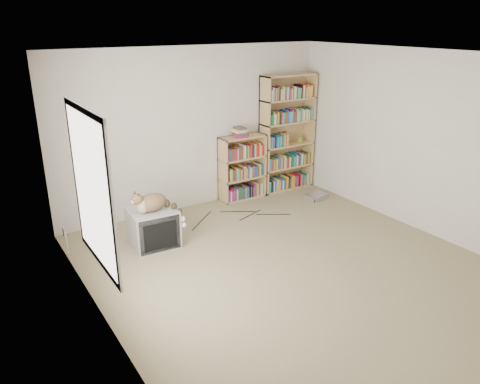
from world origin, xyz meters
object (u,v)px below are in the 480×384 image
crt_tv (153,228)px  cat (156,205)px  dvd_player (316,197)px  bookcase_short (242,170)px  bookcase_tall (286,136)px

crt_tv → cat: (0.04, -0.07, 0.34)m
crt_tv → cat: 0.35m
crt_tv → dvd_player: crt_tv is taller
bookcase_short → dvd_player: (1.02, -0.73, -0.45)m
cat → dvd_player: 3.01m
crt_tv → bookcase_tall: bookcase_tall is taller
crt_tv → dvd_player: (2.98, 0.13, -0.22)m
crt_tv → bookcase_short: bookcase_short is taller
bookcase_short → dvd_player: 1.34m
crt_tv → dvd_player: 2.99m
crt_tv → cat: cat is taller
crt_tv → bookcase_short: bearing=27.0°
bookcase_tall → dvd_player: bookcase_tall is taller
crt_tv → cat: size_ratio=0.95×
cat → bookcase_short: 2.14m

